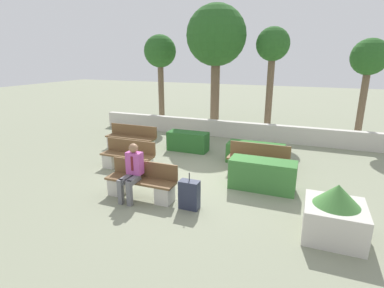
{
  "coord_description": "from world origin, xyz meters",
  "views": [
    {
      "loc": [
        2.82,
        -7.2,
        3.32
      ],
      "look_at": [
        -0.24,
        0.5,
        0.9
      ],
      "focal_mm": 28.0,
      "sensor_mm": 36.0,
      "label": 1
    }
  ],
  "objects_px": {
    "bench_left_side": "(258,163)",
    "tree_leftmost": "(160,54)",
    "tree_rightmost": "(369,61)",
    "planter_corner_left": "(335,214)",
    "tree_center_left": "(216,37)",
    "bench_back": "(128,159)",
    "person_seated_man": "(132,169)",
    "suitcase": "(189,195)",
    "bench_front": "(141,184)",
    "bench_right_side": "(131,140)",
    "tree_center_right": "(273,49)"
  },
  "relations": [
    {
      "from": "bench_left_side",
      "to": "tree_leftmost",
      "type": "distance_m",
      "value": 8.59
    },
    {
      "from": "bench_left_side",
      "to": "tree_rightmost",
      "type": "xyz_separation_m",
      "value": [
        3.14,
        4.99,
        2.85
      ]
    },
    {
      "from": "planter_corner_left",
      "to": "tree_leftmost",
      "type": "height_order",
      "value": "tree_leftmost"
    },
    {
      "from": "tree_leftmost",
      "to": "tree_center_left",
      "type": "xyz_separation_m",
      "value": [
        2.94,
        -0.22,
        0.7
      ]
    },
    {
      "from": "planter_corner_left",
      "to": "tree_rightmost",
      "type": "xyz_separation_m",
      "value": [
        1.24,
        7.68,
        2.7
      ]
    },
    {
      "from": "bench_back",
      "to": "person_seated_man",
      "type": "bearing_deg",
      "value": -44.9
    },
    {
      "from": "suitcase",
      "to": "tree_rightmost",
      "type": "height_order",
      "value": "tree_rightmost"
    },
    {
      "from": "tree_rightmost",
      "to": "planter_corner_left",
      "type": "bearing_deg",
      "value": -99.19
    },
    {
      "from": "bench_left_side",
      "to": "tree_rightmost",
      "type": "bearing_deg",
      "value": 66.78
    },
    {
      "from": "bench_front",
      "to": "tree_leftmost",
      "type": "xyz_separation_m",
      "value": [
        -3.54,
        7.98,
        3.13
      ]
    },
    {
      "from": "bench_left_side",
      "to": "person_seated_man",
      "type": "xyz_separation_m",
      "value": [
        -2.52,
        -2.73,
        0.42
      ]
    },
    {
      "from": "bench_left_side",
      "to": "bench_right_side",
      "type": "distance_m",
      "value": 4.88
    },
    {
      "from": "bench_left_side",
      "to": "tree_leftmost",
      "type": "height_order",
      "value": "tree_leftmost"
    },
    {
      "from": "planter_corner_left",
      "to": "bench_front",
      "type": "bearing_deg",
      "value": 178.54
    },
    {
      "from": "person_seated_man",
      "to": "tree_center_right",
      "type": "height_order",
      "value": "tree_center_right"
    },
    {
      "from": "tree_center_left",
      "to": "tree_center_right",
      "type": "distance_m",
      "value": 2.53
    },
    {
      "from": "suitcase",
      "to": "tree_center_left",
      "type": "bearing_deg",
      "value": 103.59
    },
    {
      "from": "person_seated_man",
      "to": "suitcase",
      "type": "bearing_deg",
      "value": 1.92
    },
    {
      "from": "bench_front",
      "to": "planter_corner_left",
      "type": "distance_m",
      "value": 4.27
    },
    {
      "from": "tree_leftmost",
      "to": "tree_rightmost",
      "type": "height_order",
      "value": "tree_leftmost"
    },
    {
      "from": "tree_leftmost",
      "to": "tree_center_left",
      "type": "distance_m",
      "value": 3.04
    },
    {
      "from": "bench_back",
      "to": "tree_center_right",
      "type": "xyz_separation_m",
      "value": [
        3.25,
        6.47,
        3.31
      ]
    },
    {
      "from": "bench_back",
      "to": "suitcase",
      "type": "xyz_separation_m",
      "value": [
        2.68,
        -1.61,
        0.0
      ]
    },
    {
      "from": "suitcase",
      "to": "tree_leftmost",
      "type": "distance_m",
      "value": 9.92
    },
    {
      "from": "bench_left_side",
      "to": "tree_rightmost",
      "type": "distance_m",
      "value": 6.54
    },
    {
      "from": "bench_front",
      "to": "planter_corner_left",
      "type": "height_order",
      "value": "planter_corner_left"
    },
    {
      "from": "tree_leftmost",
      "to": "tree_center_right",
      "type": "relative_size",
      "value": 0.96
    },
    {
      "from": "suitcase",
      "to": "tree_center_left",
      "type": "xyz_separation_m",
      "value": [
        -1.9,
        7.85,
        3.83
      ]
    },
    {
      "from": "tree_center_left",
      "to": "bench_front",
      "type": "bearing_deg",
      "value": -85.61
    },
    {
      "from": "bench_back",
      "to": "bench_left_side",
      "type": "bearing_deg",
      "value": 24.36
    },
    {
      "from": "suitcase",
      "to": "planter_corner_left",
      "type": "bearing_deg",
      "value": -0.39
    },
    {
      "from": "bench_front",
      "to": "suitcase",
      "type": "distance_m",
      "value": 1.3
    },
    {
      "from": "suitcase",
      "to": "tree_center_right",
      "type": "xyz_separation_m",
      "value": [
        0.57,
        8.08,
        3.31
      ]
    },
    {
      "from": "planter_corner_left",
      "to": "person_seated_man",
      "type": "bearing_deg",
      "value": -179.63
    },
    {
      "from": "bench_left_side",
      "to": "planter_corner_left",
      "type": "bearing_deg",
      "value": -45.95
    },
    {
      "from": "planter_corner_left",
      "to": "suitcase",
      "type": "bearing_deg",
      "value": 179.61
    },
    {
      "from": "person_seated_man",
      "to": "tree_rightmost",
      "type": "xyz_separation_m",
      "value": [
        5.66,
        7.71,
        2.42
      ]
    },
    {
      "from": "bench_right_side",
      "to": "planter_corner_left",
      "type": "distance_m",
      "value": 7.56
    },
    {
      "from": "bench_back",
      "to": "tree_center_left",
      "type": "relative_size",
      "value": 0.3
    },
    {
      "from": "bench_back",
      "to": "tree_rightmost",
      "type": "relative_size",
      "value": 0.42
    },
    {
      "from": "tree_center_right",
      "to": "bench_back",
      "type": "bearing_deg",
      "value": -116.69
    },
    {
      "from": "suitcase",
      "to": "tree_center_left",
      "type": "relative_size",
      "value": 0.16
    },
    {
      "from": "tree_rightmost",
      "to": "tree_center_right",
      "type": "bearing_deg",
      "value": 173.51
    },
    {
      "from": "tree_center_left",
      "to": "tree_rightmost",
      "type": "height_order",
      "value": "tree_center_left"
    },
    {
      "from": "bench_right_side",
      "to": "suitcase",
      "type": "bearing_deg",
      "value": -49.03
    },
    {
      "from": "bench_front",
      "to": "planter_corner_left",
      "type": "xyz_separation_m",
      "value": [
        4.27,
        -0.11,
        0.14
      ]
    },
    {
      "from": "suitcase",
      "to": "tree_leftmost",
      "type": "height_order",
      "value": "tree_leftmost"
    },
    {
      "from": "person_seated_man",
      "to": "planter_corner_left",
      "type": "distance_m",
      "value": 4.42
    },
    {
      "from": "tree_leftmost",
      "to": "tree_center_right",
      "type": "bearing_deg",
      "value": 0.06
    },
    {
      "from": "bench_front",
      "to": "tree_center_left",
      "type": "height_order",
      "value": "tree_center_left"
    }
  ]
}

